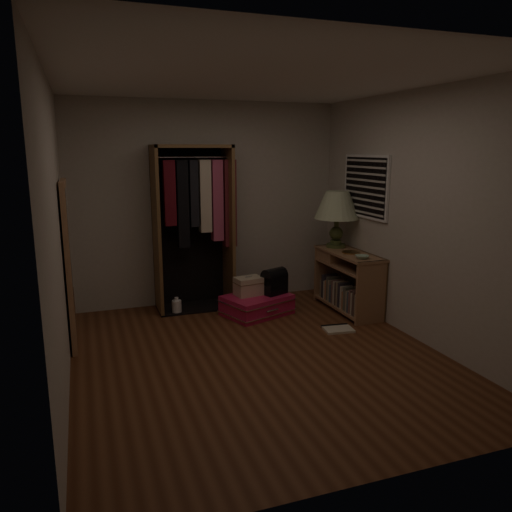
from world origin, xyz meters
The scene contains 13 objects.
ground centered at (0.00, 0.00, 0.00)m, with size 4.00×4.00×0.00m, color #562D18.
room_walls centered at (0.08, 0.04, 1.50)m, with size 3.52×4.02×2.60m.
console_bookshelf centered at (1.53, 1.04, 0.39)m, with size 0.42×1.12×0.75m.
open_wardrobe centered at (-0.20, 1.77, 1.22)m, with size 1.01×0.50×2.05m.
floor_mirror centered at (-1.70, 1.00, 0.85)m, with size 0.06×0.80×1.70m.
pink_suitcase centered at (0.41, 1.23, 0.12)m, with size 0.94×0.81×0.24m.
train_case centered at (0.32, 1.28, 0.36)m, with size 0.36×0.28×0.24m.
black_bag centered at (0.64, 1.23, 0.41)m, with size 0.35×0.29×0.32m.
table_lamp centered at (1.54, 1.35, 1.28)m, with size 0.59×0.59×0.72m.
brass_tray centered at (1.54, 0.96, 0.76)m, with size 0.23×0.23×0.01m.
ceramic_bowl centered at (1.49, 0.62, 0.77)m, with size 0.16×0.16×0.04m, color #95B39A.
white_jug centered at (-0.52, 1.59, 0.09)m, with size 0.15×0.15×0.21m.
floor_book centered at (1.09, 0.42, 0.01)m, with size 0.35×0.29×0.03m.
Camera 1 is at (-1.55, -4.30, 2.00)m, focal length 35.00 mm.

